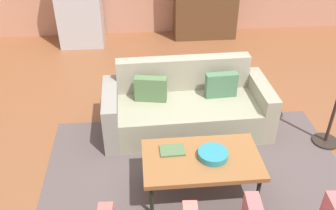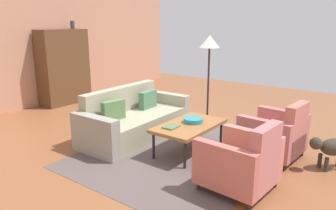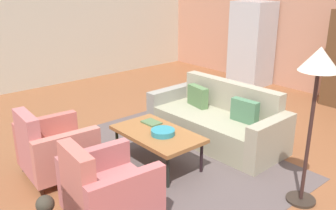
% 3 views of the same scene
% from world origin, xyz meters
% --- Properties ---
extents(ground_plane, '(11.40, 11.40, 0.00)m').
position_xyz_m(ground_plane, '(0.00, 0.00, 0.00)').
color(ground_plane, brown).
extents(area_rug, '(3.40, 2.60, 0.01)m').
position_xyz_m(area_rug, '(-0.20, -0.67, 0.00)').
color(area_rug, '#584C4A').
rests_on(area_rug, ground).
extents(couch, '(2.12, 0.95, 0.86)m').
position_xyz_m(couch, '(-0.20, 0.46, 0.29)').
color(couch, gray).
rests_on(couch, ground).
extents(coffee_table, '(1.20, 0.70, 0.46)m').
position_xyz_m(coffee_table, '(-0.20, -0.72, 0.42)').
color(coffee_table, black).
rests_on(coffee_table, ground).
extents(fruit_bowl, '(0.30, 0.30, 0.07)m').
position_xyz_m(fruit_bowl, '(-0.09, -0.72, 0.49)').
color(fruit_bowl, teal).
rests_on(fruit_bowl, coffee_table).
extents(book_stack, '(0.26, 0.19, 0.02)m').
position_xyz_m(book_stack, '(-0.49, -0.59, 0.47)').
color(book_stack, '#506F45').
rests_on(book_stack, coffee_table).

